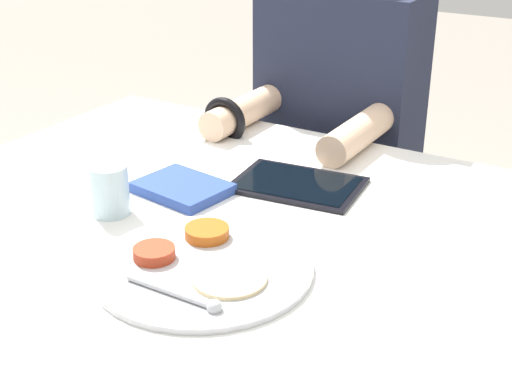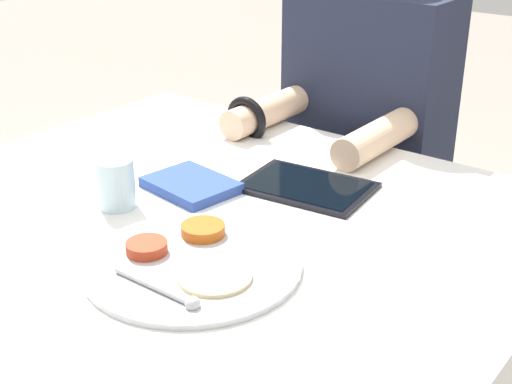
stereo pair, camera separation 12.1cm
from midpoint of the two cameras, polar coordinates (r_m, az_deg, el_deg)
dining_table at (r=1.45m, az=-1.97°, el=-14.61°), size 1.16×1.04×0.70m
thali_tray at (r=1.10m, az=-2.04°, el=-5.69°), size 0.34×0.34×0.03m
red_notebook at (r=1.36m, az=-2.70°, el=0.45°), size 0.18×0.15×0.02m
tablet_device at (r=1.37m, az=6.60°, el=0.38°), size 0.26×0.20×0.01m
person_diner at (r=1.86m, az=10.37°, el=2.09°), size 0.40×0.47×1.19m
drinking_glass at (r=1.29m, az=-8.54°, el=0.63°), size 0.07×0.07×0.09m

